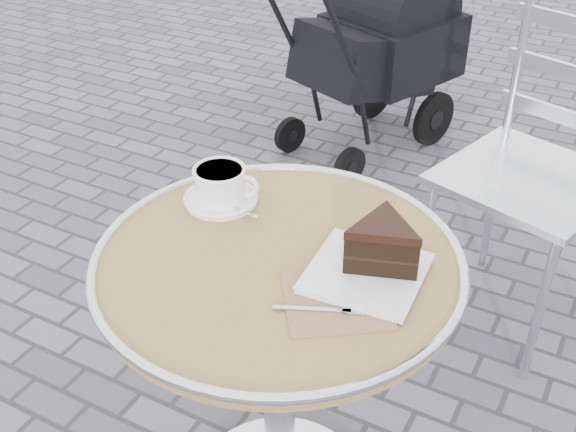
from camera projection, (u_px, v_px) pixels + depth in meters
The scene contains 5 objects.
cafe_table at pixel (279, 323), 1.47m from camera, with size 0.72×0.72×0.74m.
cappuccino_set at pixel (221, 187), 1.52m from camera, with size 0.18×0.15×0.08m.
cake_plate_set at pixel (378, 252), 1.31m from camera, with size 0.26×0.33×0.11m.
bistro_chair at pixel (555, 135), 2.05m from camera, with size 0.56×0.56×0.99m.
baby_stroller at pixel (376, 57), 3.09m from camera, with size 0.68×0.96×0.92m.
Camera 1 is at (0.54, -0.96, 1.56)m, focal length 45.00 mm.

